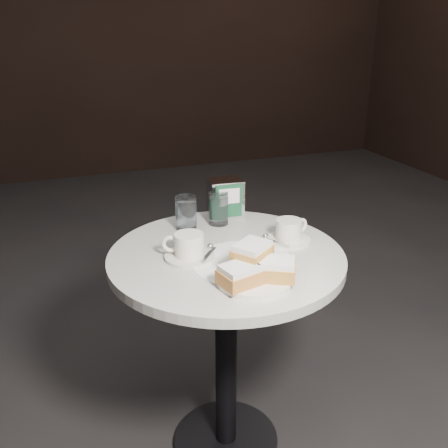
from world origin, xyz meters
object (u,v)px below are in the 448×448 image
(cafe_table, at_px, (226,310))
(water_glass_left, at_px, (186,213))
(napkin_dispenser, at_px, (225,198))
(coffee_cup_left, at_px, (189,248))
(water_glass_right, at_px, (218,209))
(coffee_cup_right, at_px, (289,232))
(beignet_plate, at_px, (255,270))

(cafe_table, xyz_separation_m, water_glass_left, (-0.06, 0.22, 0.25))
(cafe_table, bearing_deg, napkin_dispenser, 70.24)
(napkin_dispenser, bearing_deg, water_glass_left, -154.06)
(coffee_cup_left, xyz_separation_m, water_glass_left, (0.05, 0.21, 0.02))
(water_glass_left, bearing_deg, napkin_dispenser, 21.20)
(cafe_table, distance_m, water_glass_right, 0.34)
(coffee_cup_right, bearing_deg, cafe_table, 166.63)
(coffee_cup_left, xyz_separation_m, water_glass_right, (0.17, 0.22, 0.02))
(water_glass_right, height_order, napkin_dispenser, napkin_dispenser)
(coffee_cup_right, height_order, napkin_dispenser, napkin_dispenser)
(water_glass_left, height_order, water_glass_right, water_glass_left)
(coffee_cup_left, xyz_separation_m, coffee_cup_right, (0.32, 0.00, -0.00))
(beignet_plate, relative_size, coffee_cup_right, 1.30)
(coffee_cup_right, height_order, water_glass_right, water_glass_right)
(coffee_cup_left, relative_size, water_glass_right, 1.76)
(water_glass_left, xyz_separation_m, water_glass_right, (0.11, 0.01, -0.00))
(cafe_table, distance_m, water_glass_left, 0.34)
(napkin_dispenser, bearing_deg, coffee_cup_left, -123.17)
(coffee_cup_left, bearing_deg, coffee_cup_right, 25.23)
(coffee_cup_right, distance_m, water_glass_right, 0.27)
(cafe_table, bearing_deg, coffee_cup_left, 176.61)
(coffee_cup_right, height_order, water_glass_left, water_glass_left)
(coffee_cup_left, height_order, coffee_cup_right, coffee_cup_left)
(water_glass_left, bearing_deg, coffee_cup_left, -104.28)
(cafe_table, bearing_deg, coffee_cup_right, 2.98)
(beignet_plate, xyz_separation_m, water_glass_right, (0.05, 0.42, 0.02))
(cafe_table, relative_size, water_glass_right, 6.86)
(coffee_cup_left, bearing_deg, beignet_plate, -34.09)
(coffee_cup_right, bearing_deg, water_glass_left, 125.96)
(cafe_table, distance_m, napkin_dispenser, 0.40)
(water_glass_right, relative_size, napkin_dispenser, 0.81)
(coffee_cup_right, xyz_separation_m, water_glass_right, (-0.16, 0.21, 0.02))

